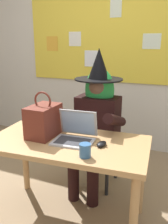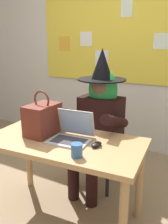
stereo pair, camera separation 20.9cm
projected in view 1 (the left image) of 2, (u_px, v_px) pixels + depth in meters
The scene contains 9 objects.
ground_plane at pixel (42, 221), 2.04m from camera, with size 24.00×24.00×0.00m, color #937A5B.
wall_back_bulletin at pixel (110, 55), 3.29m from camera, with size 5.57×1.90×2.61m.
desk_main at pixel (67, 153), 1.91m from camera, with size 1.32×0.75×0.73m.
chair_at_desk at pixel (100, 138), 2.54m from camera, with size 0.42×0.42×0.89m.
person_costumed at pixel (96, 115), 2.35m from camera, with size 0.60×0.70×1.43m.
laptop at pixel (75, 134), 1.87m from camera, with size 0.34×0.30×0.23m.
computer_mouse at pixel (102, 144), 1.78m from camera, with size 0.06×0.10×0.03m, color black.
handbag at pixel (44, 120), 1.95m from camera, with size 0.20×0.30×0.38m.
coffee_mug at pixel (85, 150), 1.60m from camera, with size 0.08×0.08×0.10m, color #336099.
Camera 1 is at (0.99, -1.41, 1.48)m, focal length 37.85 mm.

